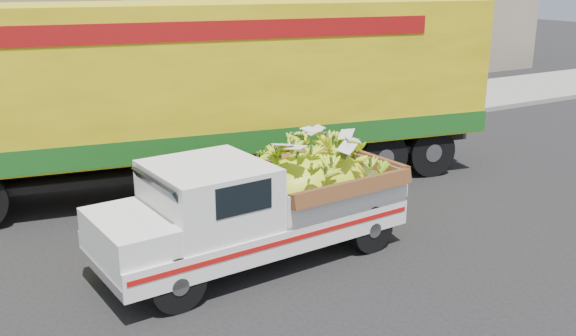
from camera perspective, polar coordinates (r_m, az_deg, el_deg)
ground at (r=10.74m, az=-1.03°, el=-6.93°), size 100.00×100.00×0.00m
curb at (r=15.82m, az=-11.76°, el=0.91°), size 60.00×0.25×0.15m
sidewalk at (r=17.76m, az=-14.03°, el=2.49°), size 60.00×4.00×0.14m
building_right at (r=30.12m, az=8.22°, el=14.19°), size 14.00×6.00×6.00m
pickup_truck at (r=10.07m, az=-1.27°, el=-2.97°), size 4.97×2.09×1.70m
semi_trailer at (r=13.30m, az=-6.82°, el=7.19°), size 12.08×4.59×3.80m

